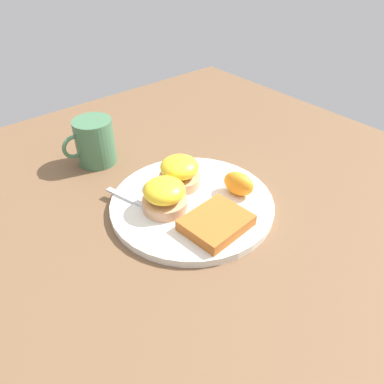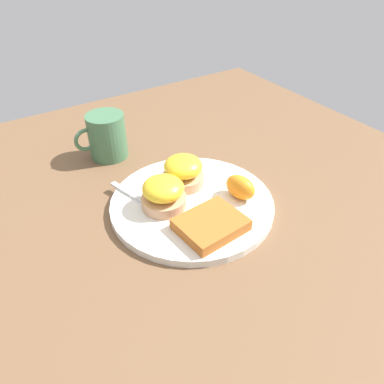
{
  "view_description": "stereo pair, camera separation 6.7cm",
  "coord_description": "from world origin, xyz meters",
  "px_view_note": "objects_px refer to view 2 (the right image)",
  "views": [
    {
      "loc": [
        0.34,
        0.41,
        0.44
      ],
      "look_at": [
        0.0,
        0.0,
        0.03
      ],
      "focal_mm": 35.0,
      "sensor_mm": 36.0,
      "label": 1
    },
    {
      "loc": [
        0.29,
        0.45,
        0.44
      ],
      "look_at": [
        0.0,
        0.0,
        0.03
      ],
      "focal_mm": 35.0,
      "sensor_mm": 36.0,
      "label": 2
    }
  ],
  "objects_px": {
    "sandwich_benedict_left": "(183,171)",
    "sandwich_benedict_right": "(163,194)",
    "hashbrown_patty": "(211,225)",
    "orange_wedge": "(240,187)",
    "fork": "(162,213)",
    "cup": "(107,136)"
  },
  "relations": [
    {
      "from": "sandwich_benedict_left",
      "to": "sandwich_benedict_right",
      "type": "bearing_deg",
      "value": 31.42
    },
    {
      "from": "sandwich_benedict_right",
      "to": "sandwich_benedict_left",
      "type": "bearing_deg",
      "value": -148.58
    },
    {
      "from": "sandwich_benedict_right",
      "to": "hashbrown_patty",
      "type": "relative_size",
      "value": 0.76
    },
    {
      "from": "sandwich_benedict_left",
      "to": "sandwich_benedict_right",
      "type": "relative_size",
      "value": 1.0
    },
    {
      "from": "sandwich_benedict_left",
      "to": "hashbrown_patty",
      "type": "distance_m",
      "value": 0.14
    },
    {
      "from": "hashbrown_patty",
      "to": "orange_wedge",
      "type": "relative_size",
      "value": 1.75
    },
    {
      "from": "sandwich_benedict_left",
      "to": "fork",
      "type": "height_order",
      "value": "sandwich_benedict_left"
    },
    {
      "from": "orange_wedge",
      "to": "cup",
      "type": "bearing_deg",
      "value": -64.7
    },
    {
      "from": "fork",
      "to": "cup",
      "type": "height_order",
      "value": "cup"
    },
    {
      "from": "hashbrown_patty",
      "to": "cup",
      "type": "bearing_deg",
      "value": -82.86
    },
    {
      "from": "sandwich_benedict_left",
      "to": "sandwich_benedict_right",
      "type": "distance_m",
      "value": 0.08
    },
    {
      "from": "sandwich_benedict_left",
      "to": "orange_wedge",
      "type": "distance_m",
      "value": 0.11
    },
    {
      "from": "cup",
      "to": "sandwich_benedict_right",
      "type": "bearing_deg",
      "value": 91.6
    },
    {
      "from": "orange_wedge",
      "to": "cup",
      "type": "height_order",
      "value": "cup"
    },
    {
      "from": "hashbrown_patty",
      "to": "fork",
      "type": "xyz_separation_m",
      "value": [
        0.05,
        -0.08,
        -0.01
      ]
    },
    {
      "from": "orange_wedge",
      "to": "cup",
      "type": "xyz_separation_m",
      "value": [
        0.14,
        -0.29,
        0.01
      ]
    },
    {
      "from": "hashbrown_patty",
      "to": "fork",
      "type": "bearing_deg",
      "value": -57.57
    },
    {
      "from": "sandwich_benedict_left",
      "to": "fork",
      "type": "distance_m",
      "value": 0.1
    },
    {
      "from": "orange_wedge",
      "to": "cup",
      "type": "distance_m",
      "value": 0.32
    },
    {
      "from": "hashbrown_patty",
      "to": "sandwich_benedict_right",
      "type": "bearing_deg",
      "value": -69.81
    },
    {
      "from": "sandwich_benedict_left",
      "to": "cup",
      "type": "xyz_separation_m",
      "value": [
        0.07,
        -0.2,
        0.01
      ]
    },
    {
      "from": "fork",
      "to": "cup",
      "type": "bearing_deg",
      "value": -91.66
    }
  ]
}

